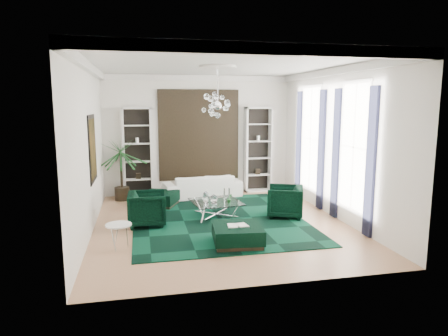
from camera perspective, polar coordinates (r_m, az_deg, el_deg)
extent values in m
cube|color=tan|center=(9.91, -0.54, -7.91)|extent=(6.00, 7.00, 0.02)
cube|color=white|center=(9.52, -0.57, 14.65)|extent=(6.00, 7.00, 0.02)
cube|color=white|center=(12.97, -3.64, 4.72)|extent=(6.00, 0.02, 3.80)
cube|color=white|center=(6.16, 5.94, -0.23)|extent=(6.00, 0.02, 3.80)
cube|color=white|center=(9.41, -18.85, 2.57)|extent=(0.02, 7.00, 3.80)
cube|color=white|center=(10.54, 15.73, 3.38)|extent=(0.02, 7.00, 3.80)
cylinder|color=white|center=(9.81, -0.93, 14.25)|extent=(0.90, 0.90, 0.05)
cube|color=black|center=(12.92, -3.61, 4.71)|extent=(2.50, 0.06, 2.80)
cube|color=black|center=(10.00, -18.21, 2.68)|extent=(0.04, 1.30, 1.60)
cube|color=white|center=(9.75, 18.07, 2.83)|extent=(0.03, 1.10, 2.90)
cube|color=black|center=(9.10, 20.24, 0.70)|extent=(0.07, 0.30, 3.25)
cube|color=black|center=(10.44, 15.70, 1.94)|extent=(0.07, 0.30, 3.25)
cube|color=white|center=(11.88, 12.29, 4.12)|extent=(0.03, 1.10, 2.90)
cube|color=black|center=(11.18, 13.72, 2.48)|extent=(0.07, 0.30, 3.25)
cube|color=black|center=(12.60, 10.65, 3.31)|extent=(0.07, 0.30, 3.25)
cube|color=black|center=(10.19, -0.87, -7.32)|extent=(4.20, 5.00, 0.02)
imported|color=white|center=(12.54, -3.13, -2.58)|extent=(2.49, 1.23, 0.70)
imported|color=black|center=(9.81, -10.90, -5.73)|extent=(0.92, 0.89, 0.81)
imported|color=black|center=(10.46, 8.71, -4.73)|extent=(1.16, 1.14, 0.81)
cube|color=black|center=(11.62, -9.08, -4.39)|extent=(1.18, 1.18, 0.40)
cube|color=black|center=(8.42, 1.93, -9.55)|extent=(1.09, 1.09, 0.40)
cube|color=white|center=(8.35, 1.93, -8.15)|extent=(0.42, 0.28, 0.03)
cylinder|color=white|center=(8.43, -14.78, -9.48)|extent=(0.60, 0.60, 0.50)
imported|color=#1D5825|center=(10.11, 0.79, -4.38)|extent=(0.13, 0.11, 0.24)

